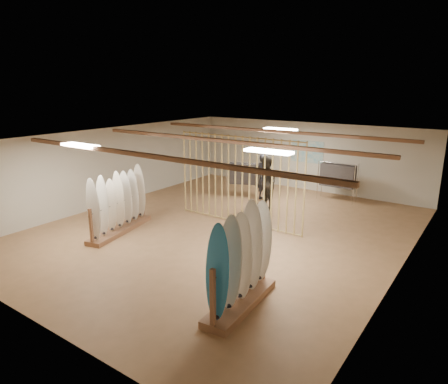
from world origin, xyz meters
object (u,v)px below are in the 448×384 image
Objects in this scene: clothing_rack_b at (338,176)px; shopper_a at (264,174)px; rack_left at (119,212)px; shopper_b at (266,179)px; clothing_rack_a at (244,174)px; rack_right at (241,274)px.

shopper_a is at bearing -146.37° from clothing_rack_b.
rack_left is at bearing 84.82° from shopper_a.
rack_left is 1.24× the size of shopper_b.
clothing_rack_a is 0.69× the size of shopper_a.
shopper_b is at bearing 49.03° from rack_left.
rack_left is at bearing 160.25° from rack_right.
rack_right is at bearing 129.23° from shopper_a.
shopper_a is at bearing 111.85° from rack_right.
shopper_b is (1.46, -0.90, 0.15)m from clothing_rack_a.
shopper_a is at bearing -18.97° from clothing_rack_a.
clothing_rack_b is 0.74× the size of shopper_a.
clothing_rack_a is at bearing 177.74° from shopper_b.
rack_right is 7.72m from shopper_a.
clothing_rack_a is 1.72m from shopper_b.
shopper_a is 0.95× the size of shopper_b.
rack_left is 1.77× the size of clothing_rack_b.
rack_right reaches higher than clothing_rack_b.
rack_right is 1.09× the size of shopper_a.
shopper_b is at bearing -124.05° from clothing_rack_b.
shopper_a reaches higher than clothing_rack_b.
clothing_rack_a is at bearing 15.89° from shopper_a.
clothing_rack_a is at bearing 67.01° from rack_left.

